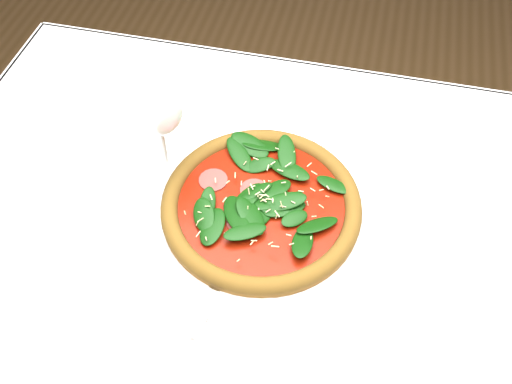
% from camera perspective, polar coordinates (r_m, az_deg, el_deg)
% --- Properties ---
extents(dining_table, '(1.21, 0.81, 0.75)m').
position_cam_1_polar(dining_table, '(0.92, 3.80, -8.38)').
color(dining_table, white).
rests_on(dining_table, ground).
extents(plate, '(0.34, 0.34, 0.01)m').
position_cam_1_polar(plate, '(0.86, 0.52, -1.92)').
color(plate, white).
rests_on(plate, dining_table).
extents(pizza, '(0.38, 0.38, 0.04)m').
position_cam_1_polar(pizza, '(0.84, 0.53, -1.13)').
color(pizza, brown).
rests_on(pizza, plate).
extents(wine_glass, '(0.08, 0.08, 0.20)m').
position_cam_1_polar(wine_glass, '(0.82, -9.98, 8.54)').
color(wine_glass, white).
rests_on(wine_glass, dining_table).
extents(napkin, '(0.16, 0.08, 0.01)m').
position_cam_1_polar(napkin, '(0.79, -4.28, -10.21)').
color(napkin, white).
rests_on(napkin, dining_table).
extents(fork, '(0.05, 0.18, 0.00)m').
position_cam_1_polar(fork, '(0.79, -3.36, -8.02)').
color(fork, silver).
rests_on(fork, napkin).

